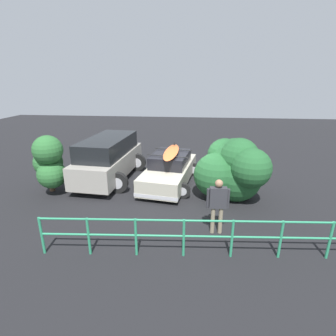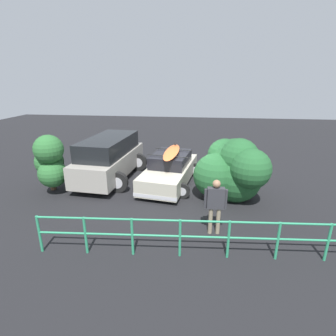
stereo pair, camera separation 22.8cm
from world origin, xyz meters
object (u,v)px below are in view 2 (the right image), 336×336
(sedan_car, at_px, (170,170))
(bush_near_right, at_px, (50,160))
(person_bystander, at_px, (215,202))
(suv_car, at_px, (110,158))
(bush_near_left, at_px, (233,169))

(sedan_car, xyz_separation_m, bush_near_right, (4.66, 1.51, 0.75))
(bush_near_right, bearing_deg, sedan_car, -161.98)
(sedan_car, bearing_deg, person_bystander, 115.21)
(sedan_car, xyz_separation_m, suv_car, (2.82, -0.28, 0.37))
(bush_near_left, bearing_deg, sedan_car, -23.64)
(person_bystander, bearing_deg, bush_near_right, -19.47)
(bush_near_left, relative_size, bush_near_right, 1.13)
(person_bystander, height_order, bush_near_left, bush_near_left)
(suv_car, height_order, bush_near_left, bush_near_left)
(suv_car, height_order, person_bystander, suv_car)
(sedan_car, bearing_deg, bush_near_left, 156.36)
(person_bystander, distance_m, bush_near_left, 2.78)
(bush_near_right, bearing_deg, bush_near_left, -176.90)
(sedan_car, height_order, suv_car, suv_car)
(sedan_car, relative_size, bush_near_right, 1.82)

